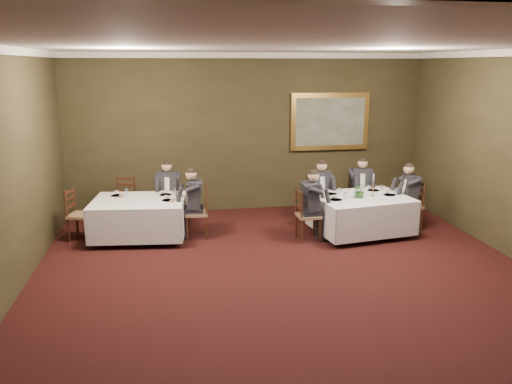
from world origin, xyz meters
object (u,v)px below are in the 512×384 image
object	(u,v)px
chair_sec_backleft	(124,211)
diner_sec_endright	(197,212)
chair_main_backleft	(318,210)
centerpiece	(360,190)
diner_main_endleft	(308,214)
diner_main_backright	(360,196)
diner_sec_backright	(169,200)
chair_main_endright	(410,215)
diner_main_backleft	(319,199)
chair_sec_backright	(169,210)
diner_main_endright	(410,204)
candlestick	(373,188)
chair_sec_endright	(198,223)
painting	(330,122)
table_main	(361,212)
table_second	(139,216)
chair_main_endleft	(307,226)
chair_sec_endleft	(81,225)
chair_main_backright	(359,206)

from	to	relation	value
chair_sec_backleft	diner_sec_endright	size ratio (longest dim) A/B	0.74
chair_main_backleft	centerpiece	distance (m)	1.23
diner_main_endleft	centerpiece	bearing A→B (deg)	93.26
diner_main_backright	diner_sec_backright	bearing A→B (deg)	-0.41
chair_main_endright	centerpiece	xyz separation A→B (m)	(-1.19, -0.23, 0.63)
diner_main_backleft	centerpiece	xyz separation A→B (m)	(0.53, -0.90, 0.40)
chair_sec_backleft	chair_sec_backright	bearing A→B (deg)	-168.87
diner_main_endright	centerpiece	distance (m)	1.27
candlestick	chair_main_backleft	bearing A→B (deg)	134.75
chair_sec_backright	chair_sec_endright	bearing A→B (deg)	127.05
chair_main_backleft	painting	size ratio (longest dim) A/B	0.55
table_main	chair_main_backleft	world-z (taller)	chair_main_backleft
chair_main_backleft	table_second	bearing A→B (deg)	-2.58
chair_main_endleft	chair_sec_backleft	distance (m)	3.85
diner_sec_endright	diner_main_backright	bearing A→B (deg)	-76.52
chair_sec_backleft	diner_sec_backright	xyz separation A→B (m)	(0.92, -0.11, 0.23)
diner_main_endleft	chair_sec_endleft	world-z (taller)	diner_main_endleft
chair_main_endleft	diner_sec_backright	distance (m)	2.98
chair_main_endleft	chair_main_endright	world-z (taller)	same
chair_main_backleft	candlestick	distance (m)	1.34
painting	chair_sec_backleft	bearing A→B (deg)	-171.52
diner_main_backleft	chair_sec_backleft	xyz separation A→B (m)	(-4.02, 0.60, -0.23)
diner_main_endleft	diner_main_endright	bearing A→B (deg)	96.89
chair_main_endleft	painting	distance (m)	3.05
chair_main_endleft	painting	bearing A→B (deg)	152.67
diner_sec_backright	diner_sec_endright	bearing A→B (deg)	126.90
painting	chair_main_endleft	bearing A→B (deg)	-116.16
table_main	chair_main_endleft	distance (m)	1.14
chair_sec_endright	candlestick	world-z (taller)	candlestick
diner_main_backright	chair_main_backright	bearing A→B (deg)	-90.00
chair_main_endright	diner_main_backright	bearing A→B (deg)	47.80
chair_main_endright	table_second	bearing A→B (deg)	90.56
chair_main_endright	diner_sec_backright	bearing A→B (deg)	80.57
chair_sec_backright	diner_main_backright	bearing A→B (deg)	-177.27
diner_main_endleft	chair_sec_backleft	distance (m)	3.87
chair_sec_backright	diner_sec_endright	world-z (taller)	diner_sec_endright
diner_main_backright	chair_sec_backright	size ratio (longest dim) A/B	1.35
chair_sec_backright	centerpiece	world-z (taller)	centerpiece
chair_main_backleft	diner_sec_endright	xyz separation A→B (m)	(-2.57, -0.47, 0.23)
chair_sec_backleft	diner_main_endleft	bearing A→B (deg)	173.07
chair_sec_backright	chair_main_endright	bearing A→B (deg)	174.21
chair_sec_endleft	diner_sec_endright	bearing A→B (deg)	97.90
chair_main_endleft	chair_sec_backright	world-z (taller)	same
chair_main_backleft	diner_main_endleft	xyz separation A→B (m)	(-0.50, -1.00, 0.23)
diner_sec_endright	chair_main_backright	bearing A→B (deg)	-76.33
chair_main_endleft	chair_main_endright	distance (m)	2.26
diner_main_endleft	chair_main_endright	size ratio (longest dim) A/B	1.35
chair_sec_endright	painting	world-z (taller)	painting
diner_main_backleft	table_main	bearing A→B (deg)	117.91
diner_main_endleft	chair_sec_backleft	bearing A→B (deg)	-115.42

